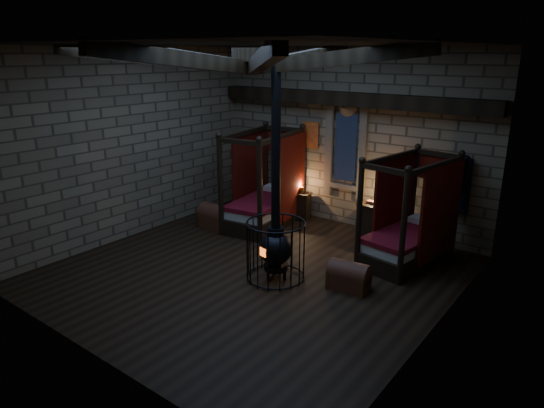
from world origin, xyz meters
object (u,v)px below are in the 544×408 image
Objects in this scene: trunk_right at (349,277)px; stove at (276,246)px; bed_left at (265,202)px; bed_right at (409,236)px; trunk_left at (216,217)px.

stove is (-1.29, -0.47, 0.43)m from trunk_right.
bed_left is at bearing 145.47° from stove.
stove is at bearing -56.23° from bed_left.
bed_left reaches higher than bed_right.
trunk_left reaches higher than trunk_right.
bed_left is 3.77m from trunk_right.
bed_right is at bearing 68.07° from stove.
bed_right is 4.54m from trunk_left.
trunk_right is at bearing -9.11° from trunk_left.
bed_left is at bearing -170.14° from bed_right.
trunk_right is at bearing -36.39° from bed_left.
stove reaches higher than bed_left.
bed_right is 0.54× the size of stove.
trunk_right is at bearing -91.68° from bed_right.
bed_left is 3.66m from bed_right.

